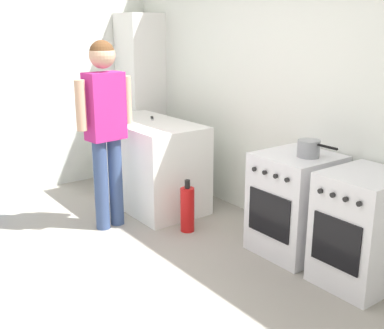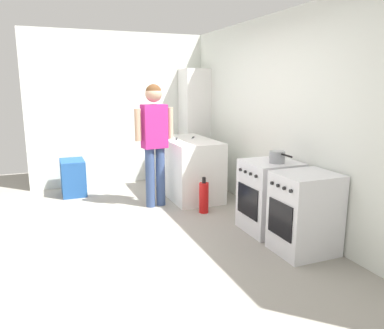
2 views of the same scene
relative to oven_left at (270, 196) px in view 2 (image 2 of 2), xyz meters
name	(u,v)px [view 2 (image 2 of 2)]	position (x,y,z in m)	size (l,w,h in m)	color
ground_plane	(134,238)	(-0.35, -1.58, -0.43)	(8.00, 8.00, 0.00)	gray
back_wall	(282,119)	(-0.35, 0.37, 0.87)	(6.00, 0.10, 2.60)	silver
side_wall_left	(120,109)	(-2.95, -1.18, 0.87)	(0.10, 3.10, 2.60)	silver
counter_unit	(189,168)	(-1.70, -0.38, 0.02)	(1.30, 0.70, 0.90)	white
oven_left	(270,196)	(0.00, 0.00, 0.00)	(0.59, 0.62, 0.85)	silver
oven_right	(305,213)	(0.65, 0.00, 0.00)	(0.52, 0.62, 0.85)	silver
pot	(277,157)	(0.10, 0.01, 0.49)	(0.36, 0.18, 0.14)	gray
knife_utility	(176,139)	(-1.81, -0.54, 0.48)	(0.25, 0.11, 0.01)	silver
knife_paring	(193,138)	(-1.81, -0.26, 0.48)	(0.20, 0.12, 0.01)	silver
person	(154,134)	(-1.40, -1.01, 0.63)	(0.24, 0.57, 1.73)	#384C7A
fire_extinguisher	(204,197)	(-0.87, -0.48, -0.21)	(0.13, 0.13, 0.50)	red
recycling_crate_lower	(74,186)	(-2.44, -2.06, -0.29)	(0.52, 0.36, 0.28)	#235193
recycling_crate_upper	(73,169)	(-2.44, -2.06, -0.01)	(0.52, 0.36, 0.28)	#235193
larder_cabinet	(194,125)	(-2.65, 0.10, 0.57)	(0.48, 0.44, 2.00)	white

